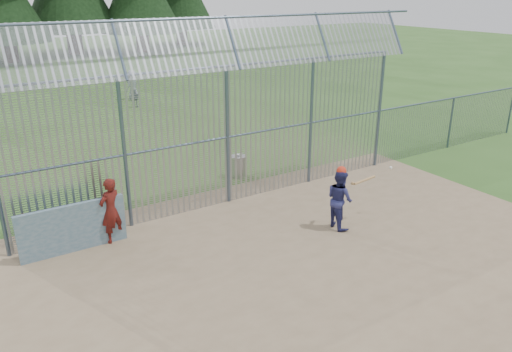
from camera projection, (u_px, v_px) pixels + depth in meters
ground at (300, 251)px, 12.11m from camera, size 120.00×120.00×0.00m
dirt_infield at (313, 259)px, 11.71m from camera, size 14.00×10.00×0.02m
dugout_wall at (73, 228)px, 11.87m from camera, size 2.50×0.12×1.20m
batter at (340, 199)px, 13.01m from camera, size 0.68×0.83×1.59m
onlooker at (111, 210)px, 12.24m from camera, size 0.71×0.59×1.67m
bg_kid_standing at (132, 85)px, 28.03m from camera, size 0.96×0.87×1.65m
bg_kid_seated at (135, 98)px, 26.38m from camera, size 0.61×0.48×0.96m
batting_gear at (348, 173)px, 12.83m from camera, size 1.87×0.37×0.52m
trash_can at (238, 166)px, 16.69m from camera, size 0.56×0.56×0.82m
backstop_fence at (281, 117)px, 14.89m from camera, size 20.09×0.81×5.30m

